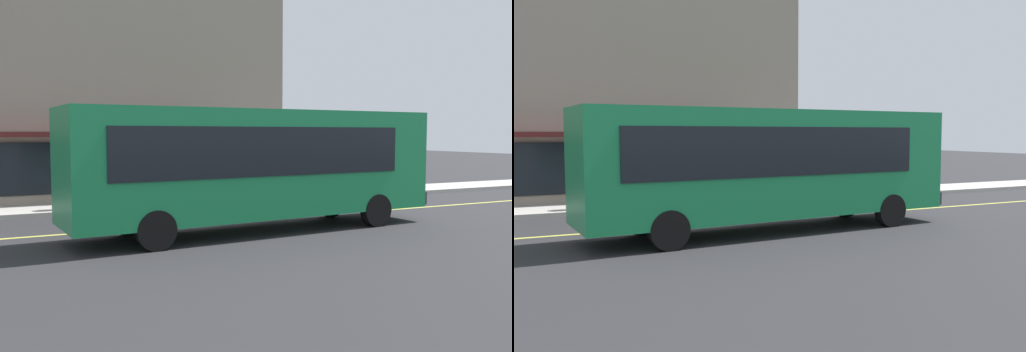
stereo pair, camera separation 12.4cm
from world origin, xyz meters
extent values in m
plane|color=#28282B|center=(0.00, 0.00, 0.00)|extent=(120.00, 120.00, 0.00)
cube|color=#B2ADA3|center=(0.00, 4.96, 0.07)|extent=(80.00, 2.61, 0.15)
cube|color=#D8D14C|center=(0.00, 0.00, 0.00)|extent=(36.00, 0.16, 0.01)
cube|color=gray|center=(-3.59, 11.80, 5.22)|extent=(21.25, 11.06, 10.43)
cube|color=#4C1919|center=(-3.59, 6.02, 2.80)|extent=(14.88, 0.70, 0.20)
cube|color=black|center=(-3.59, 6.24, 1.50)|extent=(12.75, 0.08, 2.00)
cube|color=#197F47|center=(1.83, -1.86, 2.00)|extent=(11.16, 3.31, 3.00)
cube|color=black|center=(7.27, -1.45, 2.36)|extent=(0.28, 2.10, 1.80)
cube|color=black|center=(1.44, -0.62, 2.36)|extent=(8.78, 0.72, 1.32)
cube|color=black|center=(1.63, -3.15, 2.36)|extent=(8.78, 0.72, 1.32)
cube|color=#0CF259|center=(7.34, -1.45, 3.25)|extent=(0.22, 1.90, 0.36)
cube|color=#2D2D33|center=(7.37, -1.45, 0.75)|extent=(0.34, 2.41, 0.40)
cylinder|color=black|center=(5.26, -0.47, 0.50)|extent=(1.02, 0.37, 1.00)
cylinder|color=black|center=(5.43, -2.72, 0.50)|extent=(1.02, 0.37, 1.00)
cylinder|color=black|center=(-1.76, -1.00, 0.50)|extent=(1.02, 0.37, 1.00)
cylinder|color=black|center=(-1.59, -3.25, 0.50)|extent=(1.02, 0.37, 1.00)
cylinder|color=#2D2D33|center=(-1.60, 4.07, 1.75)|extent=(0.12, 0.12, 3.20)
cube|color=black|center=(-1.60, 4.27, 2.90)|extent=(0.30, 0.30, 0.90)
sphere|color=red|center=(-1.60, 4.44, 3.17)|extent=(0.18, 0.18, 0.18)
sphere|color=orange|center=(-1.60, 4.44, 2.90)|extent=(0.18, 0.18, 0.18)
sphere|color=green|center=(-1.60, 4.44, 2.63)|extent=(0.18, 0.18, 0.18)
cylinder|color=black|center=(4.00, 5.70, 0.52)|extent=(0.18, 0.18, 0.75)
cylinder|color=#26723F|center=(4.00, 5.70, 1.19)|extent=(0.34, 0.34, 0.59)
sphere|color=tan|center=(4.00, 5.70, 1.59)|extent=(0.21, 0.21, 0.21)
cylinder|color=black|center=(10.20, 5.41, 0.55)|extent=(0.18, 0.18, 0.79)
cylinder|color=#594C47|center=(10.20, 5.41, 1.26)|extent=(0.34, 0.34, 0.63)
sphere|color=tan|center=(10.20, 5.41, 1.68)|extent=(0.22, 0.22, 0.22)
camera|label=1|loc=(-5.16, -16.24, 2.85)|focal=38.83mm
camera|label=2|loc=(-5.05, -16.29, 2.85)|focal=38.83mm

